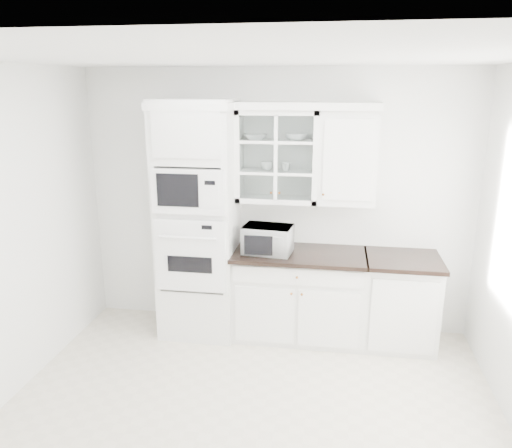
# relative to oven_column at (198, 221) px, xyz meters

# --- Properties ---
(ground) EXTENTS (4.00, 3.50, 0.01)m
(ground) POSITION_rel_oven_column_xyz_m (0.75, -1.42, -1.19)
(ground) COLOR beige
(ground) RESTS_ON ground
(room_shell) EXTENTS (4.00, 3.50, 2.70)m
(room_shell) POSITION_rel_oven_column_xyz_m (0.75, -0.99, 0.58)
(room_shell) COLOR white
(room_shell) RESTS_ON ground
(oven_column) EXTENTS (0.76, 0.68, 2.40)m
(oven_column) POSITION_rel_oven_column_xyz_m (0.00, 0.00, 0.00)
(oven_column) COLOR white
(oven_column) RESTS_ON ground
(base_cabinet_run) EXTENTS (1.32, 0.67, 0.92)m
(base_cabinet_run) POSITION_rel_oven_column_xyz_m (1.03, 0.03, -0.74)
(base_cabinet_run) COLOR white
(base_cabinet_run) RESTS_ON ground
(extra_base_cabinet) EXTENTS (0.72, 0.67, 0.92)m
(extra_base_cabinet) POSITION_rel_oven_column_xyz_m (2.03, 0.03, -0.74)
(extra_base_cabinet) COLOR white
(extra_base_cabinet) RESTS_ON ground
(upper_cabinet_glass) EXTENTS (0.80, 0.33, 0.90)m
(upper_cabinet_glass) POSITION_rel_oven_column_xyz_m (0.78, 0.17, 0.65)
(upper_cabinet_glass) COLOR white
(upper_cabinet_glass) RESTS_ON room_shell
(upper_cabinet_solid) EXTENTS (0.55, 0.33, 0.90)m
(upper_cabinet_solid) POSITION_rel_oven_column_xyz_m (1.46, 0.17, 0.65)
(upper_cabinet_solid) COLOR white
(upper_cabinet_solid) RESTS_ON room_shell
(crown_molding) EXTENTS (2.14, 0.38, 0.07)m
(crown_molding) POSITION_rel_oven_column_xyz_m (0.68, 0.14, 1.14)
(crown_molding) COLOR white
(crown_molding) RESTS_ON room_shell
(countertop_microwave) EXTENTS (0.51, 0.44, 0.27)m
(countertop_microwave) POSITION_rel_oven_column_xyz_m (0.72, -0.03, -0.14)
(countertop_microwave) COLOR white
(countertop_microwave) RESTS_ON base_cabinet_run
(bowl_a) EXTENTS (0.28, 0.28, 0.06)m
(bowl_a) POSITION_rel_oven_column_xyz_m (0.56, 0.15, 0.84)
(bowl_a) COLOR white
(bowl_a) RESTS_ON upper_cabinet_glass
(bowl_b) EXTENTS (0.23, 0.23, 0.06)m
(bowl_b) POSITION_rel_oven_column_xyz_m (0.95, 0.15, 0.84)
(bowl_b) COLOR white
(bowl_b) RESTS_ON upper_cabinet_glass
(cup_a) EXTENTS (0.14, 0.14, 0.09)m
(cup_a) POSITION_rel_oven_column_xyz_m (0.67, 0.16, 0.55)
(cup_a) COLOR white
(cup_a) RESTS_ON upper_cabinet_glass
(cup_b) EXTENTS (0.10, 0.10, 0.08)m
(cup_b) POSITION_rel_oven_column_xyz_m (0.86, 0.16, 0.55)
(cup_b) COLOR white
(cup_b) RESTS_ON upper_cabinet_glass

